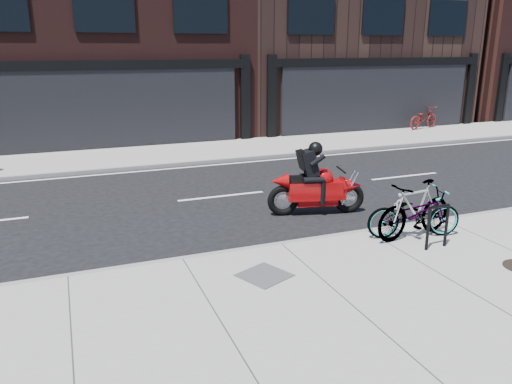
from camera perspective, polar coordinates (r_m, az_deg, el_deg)
name	(u,v)px	position (r m, az deg, el deg)	size (l,w,h in m)	color
ground	(247,219)	(11.74, -1.04, -3.12)	(120.00, 120.00, 0.00)	black
sidewalk_near	(366,321)	(7.64, 12.47, -14.24)	(60.00, 6.00, 0.13)	gray
sidewalk_far	(175,153)	(18.94, -9.21, 4.37)	(60.00, 3.50, 0.13)	gray
building_mideast	(329,1)	(28.58, 8.29, 20.81)	(12.00, 10.00, 12.50)	black
building_east	(501,3)	(35.96, 26.21, 18.83)	(10.00, 10.00, 13.00)	black
bike_rack	(438,223)	(10.21, 20.06, -3.34)	(0.52, 0.09, 0.88)	black
bicycle_front	(414,213)	(10.66, 17.60, -2.31)	(0.68, 1.95, 1.02)	gray
bicycle_rear	(415,209)	(10.64, 17.68, -1.91)	(0.55, 1.96, 1.18)	gray
motorcycle	(321,185)	(12.03, 7.41, 0.83)	(2.36, 0.98, 1.78)	black
bicycle_far	(423,118)	(25.35, 18.59, 8.04)	(0.68, 1.96, 1.03)	maroon
utility_grate	(264,275)	(8.65, 0.96, -9.49)	(0.75, 0.75, 0.01)	#454547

